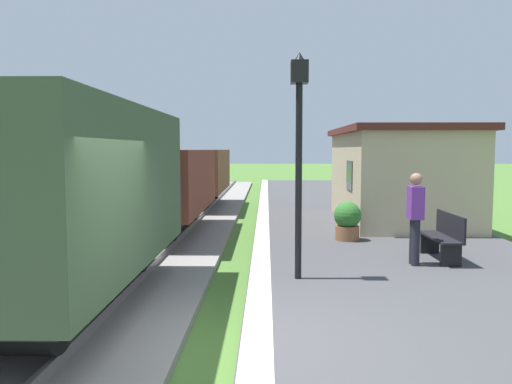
% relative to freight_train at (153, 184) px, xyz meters
% --- Properties ---
extents(ground_plane, '(160.00, 160.00, 0.00)m').
position_rel_freight_train_xyz_m(ground_plane, '(2.40, -7.36, -1.51)').
color(ground_plane, '#47702D').
extents(platform_slab, '(6.00, 60.00, 0.25)m').
position_rel_freight_train_xyz_m(platform_slab, '(5.60, -7.36, -1.38)').
color(platform_slab, '#424244').
rests_on(platform_slab, ground).
extents(platform_edge_stripe, '(0.36, 60.00, 0.01)m').
position_rel_freight_train_xyz_m(platform_edge_stripe, '(2.80, -7.36, -1.25)').
color(platform_edge_stripe, silver).
rests_on(platform_edge_stripe, platform_slab).
extents(track_ballast, '(3.80, 60.00, 0.12)m').
position_rel_freight_train_xyz_m(track_ballast, '(-0.00, -7.36, -1.45)').
color(track_ballast, gray).
rests_on(track_ballast, ground).
extents(rail_near, '(0.07, 60.00, 0.14)m').
position_rel_freight_train_xyz_m(rail_near, '(0.72, -7.36, -1.32)').
color(rail_near, slate).
rests_on(rail_near, track_ballast).
extents(freight_train, '(2.50, 19.40, 2.72)m').
position_rel_freight_train_xyz_m(freight_train, '(0.00, 0.00, 0.00)').
color(freight_train, '#384C33').
rests_on(freight_train, rail_near).
extents(station_hut, '(3.50, 5.80, 2.78)m').
position_rel_freight_train_xyz_m(station_hut, '(6.80, 2.16, 0.15)').
color(station_hut, tan).
rests_on(station_hut, platform_slab).
extents(bench_near_hut, '(0.42, 1.50, 0.91)m').
position_rel_freight_train_xyz_m(bench_near_hut, '(6.35, -3.13, -0.78)').
color(bench_near_hut, black).
rests_on(bench_near_hut, platform_slab).
extents(person_waiting, '(0.25, 0.39, 1.71)m').
position_rel_freight_train_xyz_m(person_waiting, '(5.66, -3.57, -0.32)').
color(person_waiting, black).
rests_on(person_waiting, platform_slab).
extents(potted_planter, '(0.64, 0.64, 0.92)m').
position_rel_freight_train_xyz_m(potted_planter, '(4.82, -1.01, -0.78)').
color(potted_planter, brown).
rests_on(potted_planter, platform_slab).
extents(lamp_post_near, '(0.28, 0.28, 3.70)m').
position_rel_freight_train_xyz_m(lamp_post_near, '(3.43, -4.64, 1.30)').
color(lamp_post_near, black).
rests_on(lamp_post_near, platform_slab).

